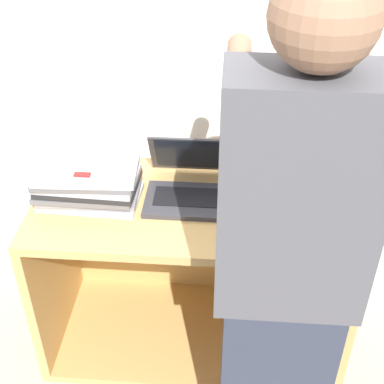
% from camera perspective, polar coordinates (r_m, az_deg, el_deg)
% --- Properties ---
extents(wall_back, '(8.00, 0.05, 2.40)m').
position_cam_1_polar(wall_back, '(2.21, 1.03, 14.55)').
color(wall_back, silver).
rests_on(wall_back, ground_plane).
extents(cart, '(1.25, 0.62, 0.76)m').
position_cam_1_polar(cart, '(2.36, 0.31, -7.50)').
color(cart, tan).
rests_on(cart, ground_plane).
extents(laptop_open, '(0.38, 0.33, 0.22)m').
position_cam_1_polar(laptop_open, '(2.08, 0.31, 0.73)').
color(laptop_open, '#333338').
rests_on(laptop_open, cart).
extents(laptop_stack_left, '(0.40, 0.25, 0.15)m').
position_cam_1_polar(laptop_stack_left, '(2.08, -11.01, 0.91)').
color(laptop_stack_left, '#B7B7BC').
rests_on(laptop_stack_left, cart).
extents(laptop_stack_right, '(0.40, 0.25, 0.15)m').
position_cam_1_polar(laptop_stack_right, '(2.03, 11.68, -0.08)').
color(laptop_stack_right, '#B7B7BC').
rests_on(laptop_stack_right, cart).
extents(person, '(0.40, 0.54, 1.78)m').
position_cam_1_polar(person, '(1.56, 9.95, -9.57)').
color(person, '#2D3342').
rests_on(person, ground_plane).
extents(inventory_tag, '(0.06, 0.02, 0.01)m').
position_cam_1_polar(inventory_tag, '(1.99, -11.63, 1.82)').
color(inventory_tag, red).
rests_on(inventory_tag, laptop_stack_left).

